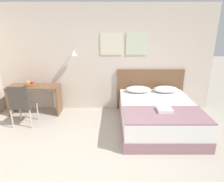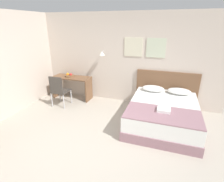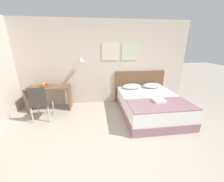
{
  "view_description": "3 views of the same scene",
  "coord_description": "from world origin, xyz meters",
  "px_view_note": "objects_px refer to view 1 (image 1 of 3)",
  "views": [
    {
      "loc": [
        0.37,
        -2.3,
        2.15
      ],
      "look_at": [
        0.37,
        1.21,
        0.98
      ],
      "focal_mm": 32.0,
      "sensor_mm": 36.0,
      "label": 1
    },
    {
      "loc": [
        1.4,
        -2.3,
        2.31
      ],
      "look_at": [
        0.08,
        1.59,
        0.73
      ],
      "focal_mm": 28.0,
      "sensor_mm": 36.0,
      "label": 2
    },
    {
      "loc": [
        -0.19,
        -1.75,
        1.93
      ],
      "look_at": [
        0.3,
        1.87,
        0.68
      ],
      "focal_mm": 22.0,
      "sensor_mm": 36.0,
      "label": 3
    }
  ],
  "objects_px": {
    "headboard": "(150,89)",
    "desk_chair": "(21,103)",
    "throw_blanket": "(166,115)",
    "bed": "(158,115)",
    "pillow_right": "(166,89)",
    "desk": "(35,94)",
    "pillow_left": "(138,89)",
    "folded_towel_near_foot": "(165,110)",
    "fruit_bowl": "(31,84)"
  },
  "relations": [
    {
      "from": "bed",
      "to": "headboard",
      "type": "bearing_deg",
      "value": 90.0
    },
    {
      "from": "pillow_left",
      "to": "throw_blanket",
      "type": "height_order",
      "value": "pillow_left"
    },
    {
      "from": "throw_blanket",
      "to": "headboard",
      "type": "bearing_deg",
      "value": 90.0
    },
    {
      "from": "bed",
      "to": "throw_blanket",
      "type": "xyz_separation_m",
      "value": [
        0.0,
        -0.58,
        0.29
      ]
    },
    {
      "from": "folded_towel_near_foot",
      "to": "desk",
      "type": "relative_size",
      "value": 0.22
    },
    {
      "from": "folded_towel_near_foot",
      "to": "desk_chair",
      "type": "bearing_deg",
      "value": 170.71
    },
    {
      "from": "desk",
      "to": "fruit_bowl",
      "type": "xyz_separation_m",
      "value": [
        -0.07,
        -0.0,
        0.26
      ]
    },
    {
      "from": "pillow_right",
      "to": "fruit_bowl",
      "type": "xyz_separation_m",
      "value": [
        -3.33,
        -0.02,
        0.14
      ]
    },
    {
      "from": "headboard",
      "to": "pillow_right",
      "type": "bearing_deg",
      "value": -38.62
    },
    {
      "from": "throw_blanket",
      "to": "desk",
      "type": "relative_size",
      "value": 1.26
    },
    {
      "from": "headboard",
      "to": "folded_towel_near_foot",
      "type": "distance_m",
      "value": 1.48
    },
    {
      "from": "pillow_right",
      "to": "fruit_bowl",
      "type": "height_order",
      "value": "fruit_bowl"
    },
    {
      "from": "headboard",
      "to": "desk_chair",
      "type": "xyz_separation_m",
      "value": [
        -2.95,
        -0.99,
        0.01
      ]
    },
    {
      "from": "throw_blanket",
      "to": "desk_chair",
      "type": "bearing_deg",
      "value": 168.03
    },
    {
      "from": "bed",
      "to": "pillow_left",
      "type": "relative_size",
      "value": 3.31
    },
    {
      "from": "desk",
      "to": "pillow_right",
      "type": "bearing_deg",
      "value": 0.35
    },
    {
      "from": "pillow_left",
      "to": "fruit_bowl",
      "type": "xyz_separation_m",
      "value": [
        -2.64,
        -0.02,
        0.14
      ]
    },
    {
      "from": "throw_blanket",
      "to": "folded_towel_near_foot",
      "type": "relative_size",
      "value": 5.62
    },
    {
      "from": "throw_blanket",
      "to": "desk_chair",
      "type": "relative_size",
      "value": 1.64
    },
    {
      "from": "desk",
      "to": "folded_towel_near_foot",
      "type": "bearing_deg",
      "value": -21.93
    },
    {
      "from": "desk_chair",
      "to": "fruit_bowl",
      "type": "height_order",
      "value": "desk_chair"
    },
    {
      "from": "pillow_left",
      "to": "folded_towel_near_foot",
      "type": "height_order",
      "value": "pillow_left"
    },
    {
      "from": "bed",
      "to": "folded_towel_near_foot",
      "type": "height_order",
      "value": "folded_towel_near_foot"
    },
    {
      "from": "throw_blanket",
      "to": "folded_towel_near_foot",
      "type": "xyz_separation_m",
      "value": [
        0.01,
        0.14,
        0.04
      ]
    },
    {
      "from": "pillow_right",
      "to": "desk",
      "type": "distance_m",
      "value": 3.27
    },
    {
      "from": "headboard",
      "to": "pillow_left",
      "type": "xyz_separation_m",
      "value": [
        -0.34,
        -0.27,
        0.09
      ]
    },
    {
      "from": "bed",
      "to": "pillow_left",
      "type": "height_order",
      "value": "pillow_left"
    },
    {
      "from": "fruit_bowl",
      "to": "throw_blanket",
      "type": "bearing_deg",
      "value": -23.83
    },
    {
      "from": "throw_blanket",
      "to": "pillow_left",
      "type": "bearing_deg",
      "value": 104.36
    },
    {
      "from": "bed",
      "to": "desk",
      "type": "bearing_deg",
      "value": 165.79
    },
    {
      "from": "throw_blanket",
      "to": "desk_chair",
      "type": "xyz_separation_m",
      "value": [
        -2.95,
        0.63,
        -0.02
      ]
    },
    {
      "from": "pillow_right",
      "to": "desk_chair",
      "type": "xyz_separation_m",
      "value": [
        -3.29,
        -0.72,
        -0.08
      ]
    },
    {
      "from": "desk",
      "to": "pillow_left",
      "type": "bearing_deg",
      "value": 0.44
    },
    {
      "from": "folded_towel_near_foot",
      "to": "desk_chair",
      "type": "relative_size",
      "value": 0.29
    },
    {
      "from": "throw_blanket",
      "to": "bed",
      "type": "bearing_deg",
      "value": 90.0
    },
    {
      "from": "headboard",
      "to": "desk_chair",
      "type": "relative_size",
      "value": 1.82
    },
    {
      "from": "throw_blanket",
      "to": "desk_chair",
      "type": "distance_m",
      "value": 3.02
    },
    {
      "from": "desk",
      "to": "bed",
      "type": "bearing_deg",
      "value": -14.21
    },
    {
      "from": "bed",
      "to": "pillow_right",
      "type": "xyz_separation_m",
      "value": [
        0.34,
        0.76,
        0.35
      ]
    },
    {
      "from": "bed",
      "to": "pillow_right",
      "type": "relative_size",
      "value": 3.31
    },
    {
      "from": "pillow_left",
      "to": "desk_chair",
      "type": "height_order",
      "value": "desk_chair"
    },
    {
      "from": "desk",
      "to": "desk_chair",
      "type": "distance_m",
      "value": 0.7
    },
    {
      "from": "folded_towel_near_foot",
      "to": "desk_chair",
      "type": "distance_m",
      "value": 3.01
    },
    {
      "from": "bed",
      "to": "headboard",
      "type": "xyz_separation_m",
      "value": [
        0.0,
        1.03,
        0.26
      ]
    },
    {
      "from": "folded_towel_near_foot",
      "to": "fruit_bowl",
      "type": "height_order",
      "value": "fruit_bowl"
    },
    {
      "from": "desk_chair",
      "to": "pillow_left",
      "type": "bearing_deg",
      "value": 15.36
    },
    {
      "from": "pillow_left",
      "to": "folded_towel_near_foot",
      "type": "xyz_separation_m",
      "value": [
        0.36,
        -1.2,
        -0.02
      ]
    },
    {
      "from": "pillow_right",
      "to": "throw_blanket",
      "type": "bearing_deg",
      "value": -104.36
    },
    {
      "from": "folded_towel_near_foot",
      "to": "desk",
      "type": "xyz_separation_m",
      "value": [
        -2.94,
        1.18,
        -0.1
      ]
    },
    {
      "from": "throw_blanket",
      "to": "folded_towel_near_foot",
      "type": "height_order",
      "value": "folded_towel_near_foot"
    }
  ]
}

